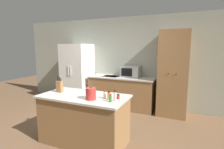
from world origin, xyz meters
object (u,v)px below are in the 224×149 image
(refrigerator, at_px, (77,74))
(spice_bottle_green_herb, at_px, (110,98))
(spice_bottle_tall_dark, at_px, (109,96))
(knife_block, at_px, (60,86))
(spice_bottle_amber_oil, at_px, (118,97))
(pantry_cabinet, at_px, (173,74))
(fire_extinguisher, at_px, (61,95))
(microwave, at_px, (131,72))
(kettle, at_px, (91,94))
(spice_bottle_short_red, at_px, (115,96))
(spice_bottle_pale_salt, at_px, (105,95))

(refrigerator, height_order, spice_bottle_green_herb, refrigerator)
(spice_bottle_tall_dark, height_order, spice_bottle_green_herb, spice_bottle_tall_dark)
(knife_block, xyz_separation_m, spice_bottle_amber_oil, (1.19, 0.03, -0.07))
(refrigerator, xyz_separation_m, knife_block, (0.97, -1.96, 0.08))
(knife_block, bearing_deg, spice_bottle_tall_dark, -3.55)
(pantry_cabinet, distance_m, knife_block, 2.77)
(fire_extinguisher, bearing_deg, microwave, 8.10)
(microwave, bearing_deg, kettle, -88.71)
(spice_bottle_short_red, relative_size, kettle, 0.81)
(microwave, height_order, knife_block, microwave)
(spice_bottle_short_red, bearing_deg, kettle, -166.74)
(spice_bottle_green_herb, bearing_deg, kettle, -178.34)
(pantry_cabinet, xyz_separation_m, microwave, (-1.15, 0.10, -0.02))
(spice_bottle_short_red, bearing_deg, spice_bottle_pale_salt, 164.54)
(spice_bottle_green_herb, relative_size, kettle, 0.61)
(spice_bottle_pale_salt, bearing_deg, spice_bottle_amber_oil, 14.46)
(refrigerator, bearing_deg, microwave, 5.60)
(pantry_cabinet, distance_m, microwave, 1.15)
(knife_block, xyz_separation_m, spice_bottle_short_red, (1.18, -0.08, -0.03))
(knife_block, height_order, spice_bottle_tall_dark, knife_block)
(kettle, bearing_deg, spice_bottle_pale_salt, 40.08)
(spice_bottle_pale_salt, bearing_deg, spice_bottle_short_red, -15.46)
(pantry_cabinet, height_order, kettle, pantry_cabinet)
(spice_bottle_amber_oil, distance_m, fire_extinguisher, 3.31)
(spice_bottle_amber_oil, relative_size, spice_bottle_green_herb, 0.64)
(refrigerator, xyz_separation_m, kettle, (1.76, -2.13, 0.06))
(refrigerator, bearing_deg, spice_bottle_green_herb, -45.24)
(spice_bottle_amber_oil, height_order, spice_bottle_green_herb, spice_bottle_green_herb)
(spice_bottle_short_red, bearing_deg, pantry_cabinet, 71.43)
(spice_bottle_pale_salt, bearing_deg, microwave, 96.11)
(refrigerator, height_order, spice_bottle_amber_oil, refrigerator)
(spice_bottle_tall_dark, relative_size, spice_bottle_amber_oil, 1.71)
(spice_bottle_short_red, relative_size, spice_bottle_pale_salt, 1.30)
(kettle, height_order, fire_extinguisher, kettle)
(spice_bottle_pale_salt, height_order, kettle, kettle)
(spice_bottle_pale_salt, relative_size, kettle, 0.62)
(spice_bottle_amber_oil, height_order, fire_extinguisher, spice_bottle_amber_oil)
(refrigerator, bearing_deg, spice_bottle_tall_dark, -44.88)
(pantry_cabinet, height_order, knife_block, pantry_cabinet)
(spice_bottle_tall_dark, bearing_deg, spice_bottle_pale_salt, 157.33)
(spice_bottle_green_herb, distance_m, fire_extinguisher, 3.38)
(spice_bottle_amber_oil, height_order, spice_bottle_pale_salt, spice_bottle_pale_salt)
(microwave, xyz_separation_m, kettle, (0.05, -2.30, -0.07))
(refrigerator, distance_m, spice_bottle_tall_dark, 2.86)
(spice_bottle_amber_oil, bearing_deg, spice_bottle_tall_dark, -142.43)
(knife_block, bearing_deg, spice_bottle_amber_oil, 1.53)
(microwave, distance_m, spice_bottle_amber_oil, 2.14)
(pantry_cabinet, distance_m, spice_bottle_green_herb, 2.32)
(spice_bottle_short_red, bearing_deg, refrigerator, 136.44)
(kettle, bearing_deg, spice_bottle_tall_dark, 21.77)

